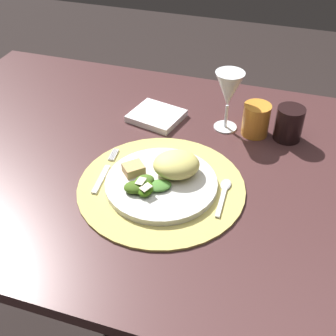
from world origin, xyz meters
TOP-DOWN VIEW (x-y plane):
  - ground_plane at (0.00, 0.00)m, footprint 6.00×6.00m
  - dining_table at (0.00, 0.00)m, footprint 1.38×0.91m
  - placemat at (0.06, -0.09)m, footprint 0.38×0.38m
  - dinner_plate at (0.06, -0.09)m, footprint 0.25×0.25m
  - pasta_serving at (0.08, -0.06)m, footprint 0.14×0.13m
  - salad_greens at (0.03, -0.13)m, footprint 0.11×0.08m
  - bread_piece at (-0.01, -0.09)m, footprint 0.06×0.06m
  - fork at (-0.08, -0.09)m, footprint 0.03×0.17m
  - spoon at (0.20, -0.07)m, footprint 0.02×0.13m
  - napkin at (-0.05, 0.18)m, footprint 0.16×0.15m
  - wine_glass at (0.14, 0.19)m, footprint 0.08×0.08m
  - amber_tumbler at (0.22, 0.19)m, footprint 0.07×0.07m
  - dark_tumbler at (0.31, 0.20)m, footprint 0.07×0.07m

SIDE VIEW (x-z plane):
  - ground_plane at x=0.00m, z-range 0.00..0.00m
  - dining_table at x=0.00m, z-range 0.26..1.00m
  - placemat at x=0.06m, z-range 0.75..0.76m
  - spoon at x=0.20m, z-range 0.75..0.76m
  - fork at x=-0.08m, z-range 0.76..0.76m
  - napkin at x=-0.05m, z-range 0.75..0.77m
  - dinner_plate at x=0.06m, z-range 0.76..0.77m
  - salad_greens at x=0.03m, z-range 0.77..0.79m
  - bread_piece at x=-0.01m, z-range 0.77..0.79m
  - amber_tumbler at x=0.22m, z-range 0.75..0.84m
  - dark_tumbler at x=0.31m, z-range 0.75..0.84m
  - pasta_serving at x=0.08m, z-range 0.77..0.82m
  - wine_glass at x=0.14m, z-range 0.78..0.94m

